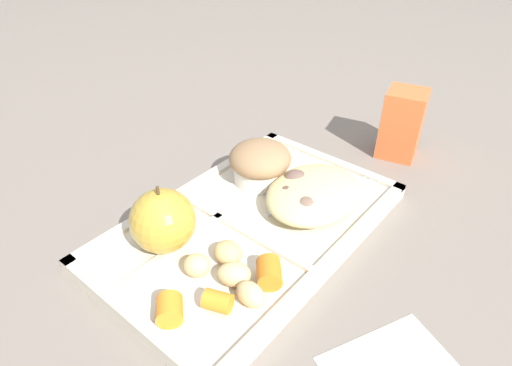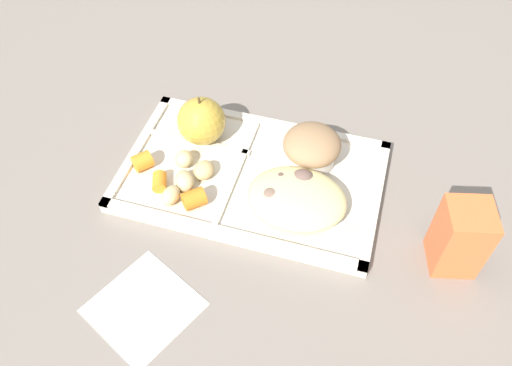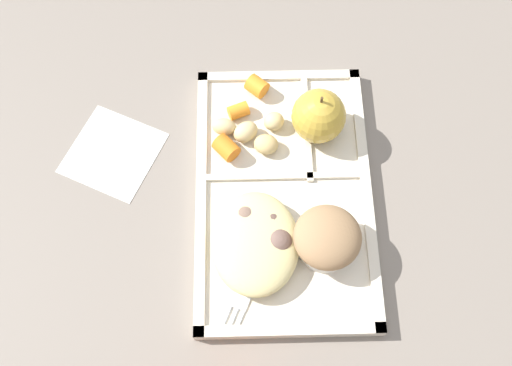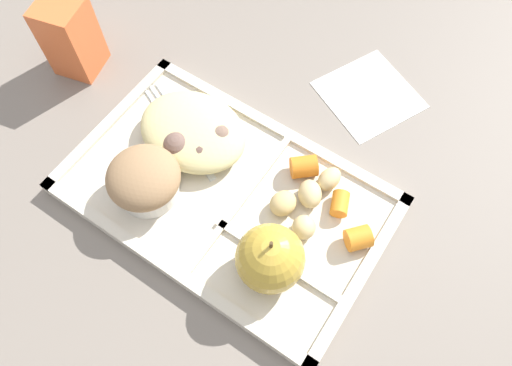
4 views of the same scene
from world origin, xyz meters
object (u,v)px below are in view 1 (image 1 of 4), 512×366
(bran_muffin, at_px, (260,163))
(plastic_fork, at_px, (330,194))
(green_apple, at_px, (163,221))
(milk_carton, at_px, (402,124))
(lunch_tray, at_px, (251,226))

(bran_muffin, bearing_deg, plastic_fork, -69.73)
(green_apple, bearing_deg, bran_muffin, -0.00)
(plastic_fork, distance_m, milk_carton, 0.18)
(bran_muffin, xyz_separation_m, plastic_fork, (0.03, -0.09, -0.03))
(lunch_tray, bearing_deg, bran_muffin, 32.33)
(lunch_tray, bearing_deg, plastic_fork, -21.48)
(milk_carton, bearing_deg, green_apple, 150.64)
(bran_muffin, bearing_deg, lunch_tray, -147.67)
(green_apple, distance_m, milk_carton, 0.39)
(bran_muffin, height_order, plastic_fork, bran_muffin)
(bran_muffin, distance_m, milk_carton, 0.24)
(green_apple, height_order, plastic_fork, green_apple)
(lunch_tray, height_order, milk_carton, milk_carton)
(lunch_tray, distance_m, plastic_fork, 0.12)
(green_apple, bearing_deg, lunch_tray, -27.76)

